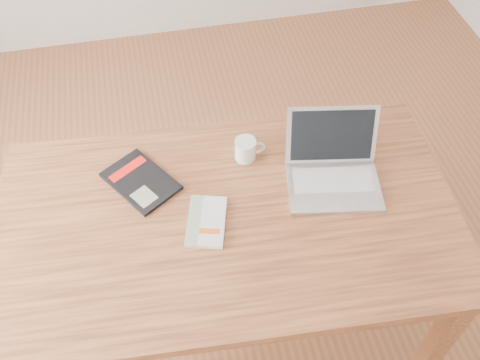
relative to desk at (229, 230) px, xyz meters
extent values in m
plane|color=brown|center=(0.06, 0.15, -0.66)|extent=(4.00, 4.00, 0.00)
cube|color=brown|center=(0.00, 0.00, 0.07)|extent=(1.59, 0.98, 0.04)
cube|color=brown|center=(0.67, -0.42, -0.31)|extent=(0.07, 0.07, 0.71)
cube|color=brown|center=(-0.67, 0.42, -0.31)|extent=(0.07, 0.07, 0.71)
cube|color=brown|center=(0.72, 0.32, -0.31)|extent=(0.07, 0.07, 0.71)
cube|color=silver|center=(-0.08, -0.01, 0.10)|extent=(0.17, 0.23, 0.01)
cube|color=white|center=(-0.08, -0.01, 0.10)|extent=(0.17, 0.22, 0.02)
cube|color=gray|center=(-0.12, 0.00, 0.11)|extent=(0.09, 0.20, 0.00)
cube|color=#D8570F|center=(-0.08, -0.06, 0.11)|extent=(0.07, 0.04, 0.00)
cube|color=black|center=(-0.27, 0.20, 0.10)|extent=(0.28, 0.31, 0.01)
cube|color=red|center=(-0.31, 0.26, 0.10)|extent=(0.14, 0.11, 0.00)
cube|color=gray|center=(-0.27, 0.13, 0.10)|extent=(0.10, 0.10, 0.00)
cube|color=silver|center=(0.38, 0.04, 0.10)|extent=(0.35, 0.27, 0.01)
cube|color=silver|center=(0.38, 0.06, 0.11)|extent=(0.29, 0.16, 0.00)
cube|color=#BCBCC1|center=(0.36, -0.03, 0.11)|extent=(0.10, 0.06, 0.00)
cube|color=silver|center=(0.40, 0.18, 0.20)|extent=(0.33, 0.14, 0.20)
cube|color=black|center=(0.40, 0.18, 0.20)|extent=(0.29, 0.12, 0.17)
cylinder|color=white|center=(0.11, 0.24, 0.13)|extent=(0.08, 0.08, 0.08)
cylinder|color=black|center=(0.11, 0.24, 0.17)|extent=(0.06, 0.06, 0.01)
torus|color=white|center=(0.15, 0.24, 0.13)|extent=(0.06, 0.01, 0.06)
camera|label=1|loc=(-0.18, -1.02, 1.53)|focal=40.00mm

